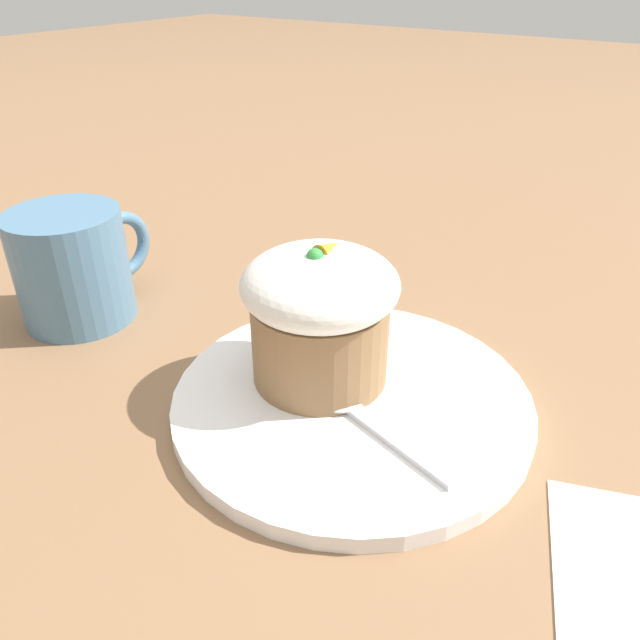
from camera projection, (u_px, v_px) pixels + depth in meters
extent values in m
plane|color=#846042|center=(351.00, 407.00, 0.40)|extent=(4.00, 4.00, 0.00)
cylinder|color=white|center=(352.00, 401.00, 0.40)|extent=(0.23, 0.23, 0.01)
cylinder|color=olive|center=(320.00, 339.00, 0.40)|extent=(0.09, 0.09, 0.06)
ellipsoid|color=white|center=(320.00, 284.00, 0.38)|extent=(0.10, 0.10, 0.04)
cone|color=orange|center=(329.00, 248.00, 0.37)|extent=(0.02, 0.01, 0.01)
sphere|color=green|center=(318.00, 255.00, 0.37)|extent=(0.01, 0.01, 0.01)
cube|color=silver|center=(397.00, 442.00, 0.35)|extent=(0.03, 0.08, 0.00)
ellipsoid|color=silver|center=(333.00, 393.00, 0.39)|extent=(0.05, 0.05, 0.01)
cylinder|color=teal|center=(72.00, 267.00, 0.48)|extent=(0.09, 0.09, 0.09)
torus|color=teal|center=(121.00, 246.00, 0.51)|extent=(0.06, 0.01, 0.06)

